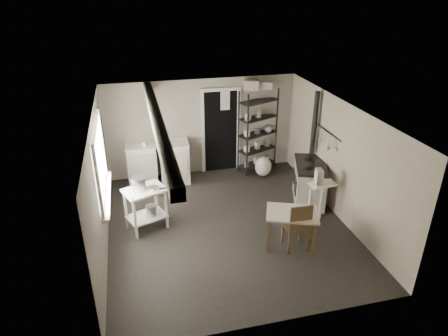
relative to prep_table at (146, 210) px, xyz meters
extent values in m
plane|color=black|center=(1.51, -0.28, -0.40)|extent=(5.00, 5.00, 0.00)
plane|color=silver|center=(1.51, -0.28, 1.90)|extent=(5.00, 5.00, 0.00)
cube|color=#9E9587|center=(1.51, 2.22, 0.75)|extent=(4.50, 0.02, 2.30)
cube|color=#9E9587|center=(1.51, -2.78, 0.75)|extent=(4.50, 0.02, 2.30)
cube|color=#9E9587|center=(-0.74, -0.28, 0.75)|extent=(0.02, 5.00, 2.30)
cube|color=#9E9587|center=(3.76, -0.28, 0.75)|extent=(0.02, 5.00, 2.30)
cylinder|color=#B8B8BA|center=(-0.09, 0.02, 0.54)|extent=(0.35, 0.35, 0.29)
cylinder|color=#B8B8BA|center=(0.18, -0.05, 0.45)|extent=(0.20, 0.20, 0.10)
cylinder|color=#B8B8BA|center=(0.09, -0.02, -0.02)|extent=(0.22, 0.22, 0.22)
imported|color=white|center=(0.46, 1.83, 0.55)|extent=(0.29, 0.29, 0.07)
imported|color=white|center=(0.12, 1.77, 0.57)|extent=(0.16, 0.16, 0.10)
imported|color=white|center=(2.59, 1.98, 0.97)|extent=(0.10, 0.10, 0.19)
cube|color=beige|center=(2.65, 2.07, 1.61)|extent=(0.37, 0.34, 0.22)
cube|color=beige|center=(3.04, 2.08, 1.59)|extent=(0.32, 0.31, 0.16)
cube|color=beige|center=(3.25, -0.47, 0.61)|extent=(0.15, 0.22, 0.30)
imported|color=white|center=(2.62, -1.28, 0.41)|extent=(0.12, 0.12, 0.09)
ellipsoid|color=silver|center=(2.88, 1.62, -0.16)|extent=(0.49, 0.46, 0.48)
cylinder|color=white|center=(3.27, -0.15, -0.33)|extent=(0.13, 0.13, 0.16)
camera|label=1|loc=(-0.10, -6.60, 3.96)|focal=32.00mm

